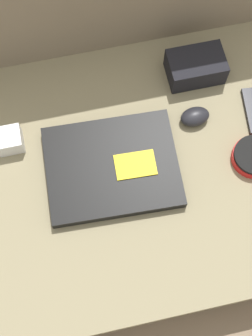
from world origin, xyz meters
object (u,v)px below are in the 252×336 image
computer_mouse (195,117)px  camera_pouch (196,67)px  laptop (112,167)px  charger_brick (9,140)px

computer_mouse → camera_pouch: 0.13m
laptop → computer_mouse: size_ratio=4.24×
laptop → computer_mouse: 0.23m
laptop → charger_brick: 0.24m
laptop → camera_pouch: (0.24, 0.20, 0.02)m
laptop → camera_pouch: camera_pouch is taller
computer_mouse → charger_brick: bearing=172.1°
camera_pouch → charger_brick: camera_pouch is taller
computer_mouse → charger_brick: size_ratio=1.24×
laptop → charger_brick: bearing=155.8°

